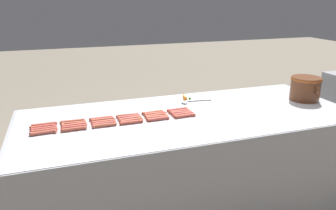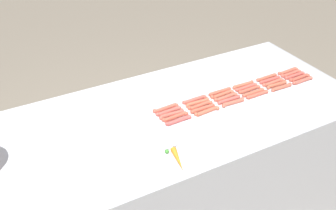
{
  "view_description": "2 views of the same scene",
  "coord_description": "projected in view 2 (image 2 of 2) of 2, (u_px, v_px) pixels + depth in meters",
  "views": [
    {
      "loc": [
        2.08,
        -0.87,
        1.74
      ],
      "look_at": [
        -0.07,
        -0.14,
        0.98
      ],
      "focal_mm": 34.67,
      "sensor_mm": 36.0,
      "label": 1
    },
    {
      "loc": [
        -1.74,
        0.91,
        2.3
      ],
      "look_at": [
        0.02,
        -0.05,
        0.97
      ],
      "focal_mm": 43.98,
      "sensor_mm": 36.0,
      "label": 2
    }
  ],
  "objects": [
    {
      "name": "hot_dog_10",
      "position": [
        203.0,
        109.0,
        2.45
      ],
      "size": [
        0.02,
        0.17,
        0.02
      ],
      "color": "#B24B39",
      "rests_on": "griddle_counter"
    },
    {
      "name": "hot_dog_24",
      "position": [
        288.0,
        71.0,
        2.83
      ],
      "size": [
        0.03,
        0.17,
        0.02
      ],
      "color": "#B3523F",
      "rests_on": "griddle_counter"
    },
    {
      "name": "hot_dog_3",
      "position": [
        233.0,
        102.0,
        2.5
      ],
      "size": [
        0.03,
        0.17,
        0.02
      ],
      "color": "#AB503E",
      "rests_on": "griddle_counter"
    },
    {
      "name": "hot_dog_1",
      "position": [
        282.0,
        87.0,
        2.65
      ],
      "size": [
        0.03,
        0.17,
        0.02
      ],
      "color": "#AE4F3C",
      "rests_on": "griddle_counter"
    },
    {
      "name": "hot_dog_21",
      "position": [
        222.0,
        94.0,
        2.58
      ],
      "size": [
        0.04,
        0.17,
        0.02
      ],
      "color": "#B0503A",
      "rests_on": "griddle_counter"
    },
    {
      "name": "hot_dog_17",
      "position": [
        172.0,
        114.0,
        2.4
      ],
      "size": [
        0.03,
        0.17,
        0.02
      ],
      "color": "#AF4C3E",
      "rests_on": "griddle_counter"
    },
    {
      "name": "hot_dog_20",
      "position": [
        246.0,
        87.0,
        2.65
      ],
      "size": [
        0.03,
        0.17,
        0.02
      ],
      "color": "#B94B40",
      "rests_on": "griddle_counter"
    },
    {
      "name": "hot_dog_8",
      "position": [
        253.0,
        93.0,
        2.6
      ],
      "size": [
        0.03,
        0.17,
        0.02
      ],
      "color": "#B3503B",
      "rests_on": "griddle_counter"
    },
    {
      "name": "hot_dog_14",
      "position": [
        249.0,
        90.0,
        2.63
      ],
      "size": [
        0.03,
        0.17,
        0.02
      ],
      "color": "#AA4D3B",
      "rests_on": "griddle_counter"
    },
    {
      "name": "hot_dog_7",
      "position": [
        277.0,
        85.0,
        2.68
      ],
      "size": [
        0.03,
        0.17,
        0.02
      ],
      "color": "#AC513A",
      "rests_on": "griddle_counter"
    },
    {
      "name": "hot_dog_26",
      "position": [
        243.0,
        85.0,
        2.68
      ],
      "size": [
        0.03,
        0.17,
        0.02
      ],
      "color": "#B0523C",
      "rests_on": "griddle_counter"
    },
    {
      "name": "hot_dog_12",
      "position": [
        295.0,
        75.0,
        2.78
      ],
      "size": [
        0.03,
        0.17,
        0.02
      ],
      "color": "#B4483F",
      "rests_on": "griddle_counter"
    },
    {
      "name": "carrot",
      "position": [
        177.0,
        159.0,
        2.06
      ],
      "size": [
        0.18,
        0.07,
        0.03
      ],
      "color": "orange",
      "rests_on": "griddle_counter"
    },
    {
      "name": "hot_dog_23",
      "position": [
        169.0,
        111.0,
        2.42
      ],
      "size": [
        0.03,
        0.17,
        0.02
      ],
      "color": "#B74B40",
      "rests_on": "griddle_counter"
    },
    {
      "name": "hot_dog_11",
      "position": [
        175.0,
        117.0,
        2.38
      ],
      "size": [
        0.03,
        0.17,
        0.02
      ],
      "color": "#B74C38",
      "rests_on": "griddle_counter"
    },
    {
      "name": "hot_dog_28",
      "position": [
        194.0,
        100.0,
        2.53
      ],
      "size": [
        0.03,
        0.17,
        0.02
      ],
      "color": "#B84B3F",
      "rests_on": "griddle_counter"
    },
    {
      "name": "hot_dog_0",
      "position": [
        303.0,
        80.0,
        2.72
      ],
      "size": [
        0.03,
        0.17,
        0.02
      ],
      "color": "#AF5041",
      "rests_on": "griddle_counter"
    },
    {
      "name": "hot_dog_5",
      "position": [
        178.0,
        120.0,
        2.35
      ],
      "size": [
        0.03,
        0.17,
        0.02
      ],
      "color": "#B34742",
      "rests_on": "griddle_counter"
    },
    {
      "name": "hot_dog_4",
      "position": [
        207.0,
        111.0,
        2.42
      ],
      "size": [
        0.03,
        0.17,
        0.02
      ],
      "color": "#AE523B",
      "rests_on": "griddle_counter"
    },
    {
      "name": "hot_dog_29",
      "position": [
        166.0,
        108.0,
        2.45
      ],
      "size": [
        0.03,
        0.17,
        0.02
      ],
      "color": "#B84C3B",
      "rests_on": "griddle_counter"
    },
    {
      "name": "hot_dog_25",
      "position": [
        267.0,
        77.0,
        2.76
      ],
      "size": [
        0.03,
        0.17,
        0.02
      ],
      "color": "#AD4D3A",
      "rests_on": "griddle_counter"
    },
    {
      "name": "hot_dog_9",
      "position": [
        229.0,
        100.0,
        2.53
      ],
      "size": [
        0.03,
        0.17,
        0.02
      ],
      "color": "#B34A42",
      "rests_on": "griddle_counter"
    },
    {
      "name": "hot_dog_27",
      "position": [
        220.0,
        92.0,
        2.61
      ],
      "size": [
        0.02,
        0.17,
        0.02
      ],
      "color": "#B54B39",
      "rests_on": "griddle_counter"
    },
    {
      "name": "hot_dog_18",
      "position": [
        291.0,
        74.0,
        2.8
      ],
      "size": [
        0.03,
        0.17,
        0.02
      ],
      "color": "#B14D3E",
      "rests_on": "griddle_counter"
    },
    {
      "name": "hot_dog_22",
      "position": [
        197.0,
        102.0,
        2.5
      ],
      "size": [
        0.03,
        0.17,
        0.02
      ],
      "color": "#B9533B",
      "rests_on": "griddle_counter"
    },
    {
      "name": "griddle_counter",
      "position": [
        162.0,
        175.0,
        2.65
      ],
      "size": [
        1.03,
        2.47,
        0.92
      ],
      "color": "#9EA0A5",
      "rests_on": "ground_plane"
    },
    {
      "name": "hot_dog_15",
      "position": [
        226.0,
        97.0,
        2.55
      ],
      "size": [
        0.03,
        0.17,
        0.02
      ],
      "color": "#B0513F",
      "rests_on": "griddle_counter"
    },
    {
      "name": "hot_dog_2",
      "position": [
        257.0,
        95.0,
        2.58
      ],
      "size": [
        0.03,
        0.17,
        0.02
      ],
      "color": "#B54B3A",
      "rests_on": "griddle_counter"
    },
    {
      "name": "hot_dog_19",
      "position": [
        270.0,
        80.0,
        2.73
      ],
      "size": [
        0.02,
        0.17,
        0.02
      ],
      "color": "#B2453D",
      "rests_on": "griddle_counter"
    },
    {
      "name": "serving_spoon",
      "position": [
        167.0,
        145.0,
        2.16
      ],
      "size": [
        0.08,
        0.27,
        0.02
      ],
      "color": "#B7B7BC",
      "rests_on": "griddle_counter"
    },
    {
      "name": "hot_dog_6",
      "position": [
        300.0,
        78.0,
        2.75
      ],
      "size": [
        0.03,
        0.17,
        0.02
      ],
      "color": "#B64B3B",
      "rests_on": "griddle_counter"
    },
    {
      "name": "hot_dog_16",
      "position": [
        200.0,
        105.0,
        2.47
      ],
      "size": [
        0.03,
        0.17,
        0.02
      ],
      "color": "#B64F3A",
      "rests_on": "griddle_counter"
    },
    {
      "name": "hot_dog_13",
      "position": [
        273.0,
        82.0,
        2.7
      ],
      "size": [
        0.03,
        0.17,
        0.02
      ],
      "color": "#B5503E",
      "rests_on": "griddle_counter"
    }
  ]
}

